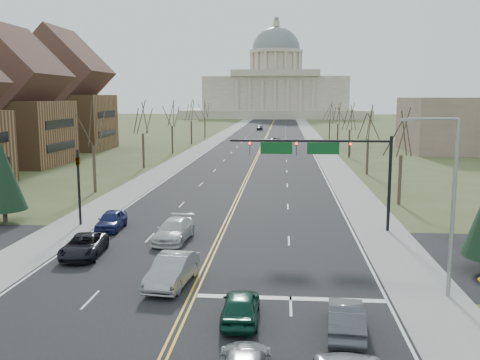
% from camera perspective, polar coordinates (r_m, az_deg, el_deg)
% --- Properties ---
extents(ground, '(600.00, 600.00, 0.00)m').
position_cam_1_polar(ground, '(28.96, -4.76, -11.48)').
color(ground, '#474E27').
rests_on(ground, ground).
extents(road, '(20.00, 380.00, 0.01)m').
position_cam_1_polar(road, '(137.23, 2.81, 4.61)').
color(road, black).
rests_on(road, ground).
extents(cross_road, '(120.00, 14.00, 0.01)m').
position_cam_1_polar(cross_road, '(34.59, -3.11, -8.05)').
color(cross_road, black).
rests_on(cross_road, ground).
extents(sidewalk_left, '(4.00, 380.00, 0.03)m').
position_cam_1_polar(sidewalk_left, '(138.15, -2.19, 4.65)').
color(sidewalk_left, gray).
rests_on(sidewalk_left, ground).
extents(sidewalk_right, '(4.00, 380.00, 0.03)m').
position_cam_1_polar(sidewalk_right, '(137.35, 7.84, 4.55)').
color(sidewalk_right, gray).
rests_on(sidewalk_right, ground).
extents(center_line, '(0.42, 380.00, 0.01)m').
position_cam_1_polar(center_line, '(137.23, 2.81, 4.62)').
color(center_line, gold).
rests_on(center_line, road).
extents(edge_line_left, '(0.15, 380.00, 0.01)m').
position_cam_1_polar(edge_line_left, '(137.90, -1.28, 4.64)').
color(edge_line_left, silver).
rests_on(edge_line_left, road).
extents(edge_line_right, '(0.15, 380.00, 0.01)m').
position_cam_1_polar(edge_line_right, '(137.25, 6.92, 4.56)').
color(edge_line_right, silver).
rests_on(edge_line_right, road).
extents(stop_bar, '(9.50, 0.50, 0.01)m').
position_cam_1_polar(stop_bar, '(27.66, 5.41, -12.46)').
color(stop_bar, silver).
rests_on(stop_bar, road).
extents(capitol, '(90.00, 60.00, 50.00)m').
position_cam_1_polar(capitol, '(276.76, 3.83, 9.66)').
color(capitol, beige).
rests_on(capitol, ground).
extents(signal_mast, '(12.12, 0.44, 7.20)m').
position_cam_1_polar(signal_mast, '(40.61, 8.76, 2.67)').
color(signal_mast, black).
rests_on(signal_mast, ground).
extents(signal_left, '(0.32, 0.36, 6.00)m').
position_cam_1_polar(signal_left, '(43.83, -16.85, 0.14)').
color(signal_left, black).
rests_on(signal_left, ground).
extents(street_light, '(2.90, 0.25, 9.07)m').
position_cam_1_polar(street_light, '(28.41, 21.35, -1.54)').
color(street_light, gray).
rests_on(street_light, ground).
extents(tree_r_0, '(3.74, 3.74, 8.50)m').
position_cam_1_polar(tree_r_0, '(52.06, 16.88, 4.60)').
color(tree_r_0, '#362D20').
rests_on(tree_r_0, ground).
extents(tree_l_0, '(3.96, 3.96, 9.00)m').
position_cam_1_polar(tree_l_0, '(58.43, -15.45, 5.46)').
color(tree_l_0, '#362D20').
rests_on(tree_l_0, ground).
extents(tree_r_1, '(3.74, 3.74, 8.50)m').
position_cam_1_polar(tree_r_1, '(71.71, 13.55, 5.79)').
color(tree_r_1, '#362D20').
rests_on(tree_r_1, ground).
extents(tree_l_1, '(3.96, 3.96, 9.00)m').
position_cam_1_polar(tree_l_1, '(77.49, -10.36, 6.38)').
color(tree_l_1, '#362D20').
rests_on(tree_l_1, ground).
extents(tree_r_2, '(3.74, 3.74, 8.50)m').
position_cam_1_polar(tree_r_2, '(91.50, 11.65, 6.45)').
color(tree_r_2, '#362D20').
rests_on(tree_r_2, ground).
extents(tree_l_2, '(3.96, 3.96, 9.00)m').
position_cam_1_polar(tree_l_2, '(96.94, -7.28, 6.91)').
color(tree_l_2, '#362D20').
rests_on(tree_l_2, ground).
extents(tree_r_3, '(3.74, 3.74, 8.50)m').
position_cam_1_polar(tree_r_3, '(111.38, 10.43, 6.88)').
color(tree_r_3, '#362D20').
rests_on(tree_r_3, ground).
extents(tree_l_3, '(3.96, 3.96, 9.00)m').
position_cam_1_polar(tree_l_3, '(116.57, -5.24, 7.26)').
color(tree_l_3, '#362D20').
rests_on(tree_l_3, ground).
extents(tree_r_4, '(3.74, 3.74, 8.50)m').
position_cam_1_polar(tree_r_4, '(131.29, 9.57, 7.17)').
color(tree_r_4, '#362D20').
rests_on(tree_r_4, ground).
extents(tree_l_4, '(3.96, 3.96, 9.00)m').
position_cam_1_polar(tree_l_4, '(136.31, -3.78, 7.49)').
color(tree_l_4, '#362D20').
rests_on(tree_l_4, ground).
extents(conifer_l, '(3.64, 3.64, 6.50)m').
position_cam_1_polar(conifer_l, '(47.04, -24.01, 0.36)').
color(conifer_l, '#362D20').
rests_on(conifer_l, ground).
extents(bldg_left_mid, '(15.10, 14.28, 20.75)m').
position_cam_1_polar(bldg_left_mid, '(86.86, -23.31, 7.12)').
color(bldg_left_mid, brown).
rests_on(bldg_left_mid, ground).
extents(bldg_left_far, '(17.10, 14.28, 23.25)m').
position_cam_1_polar(bldg_left_far, '(109.41, -18.36, 8.11)').
color(bldg_left_far, brown).
rests_on(bldg_left_far, ground).
extents(bldg_right_mass, '(25.00, 20.00, 10.00)m').
position_cam_1_polar(bldg_right_mass, '(108.83, 23.83, 5.42)').
color(bldg_right_mass, '#755F53').
rests_on(bldg_right_mass, ground).
extents(car_nb_inner_lead, '(1.74, 4.20, 1.42)m').
position_cam_1_polar(car_nb_inner_lead, '(24.73, 0.06, -13.30)').
color(car_nb_inner_lead, '#0D3B2B').
rests_on(car_nb_inner_lead, road).
extents(car_nb_outer_lead, '(1.86, 4.45, 1.43)m').
position_cam_1_polar(car_nb_outer_lead, '(23.94, 11.25, -14.23)').
color(car_nb_outer_lead, '#45464C').
rests_on(car_nb_outer_lead, road).
extents(car_sb_inner_lead, '(2.28, 5.13, 1.64)m').
position_cam_1_polar(car_sb_inner_lead, '(29.36, -7.22, -9.52)').
color(car_sb_inner_lead, gray).
rests_on(car_sb_inner_lead, road).
extents(car_sb_outer_lead, '(2.73, 5.11, 1.37)m').
position_cam_1_polar(car_sb_outer_lead, '(35.65, -16.32, -6.73)').
color(car_sb_outer_lead, black).
rests_on(car_sb_outer_lead, road).
extents(car_sb_inner_second, '(2.48, 5.32, 1.50)m').
position_cam_1_polar(car_sb_inner_second, '(38.06, -7.07, -5.35)').
color(car_sb_inner_second, silver).
rests_on(car_sb_inner_second, road).
extents(car_sb_outer_second, '(1.88, 4.34, 1.46)m').
position_cam_1_polar(car_sb_outer_second, '(42.12, -13.56, -4.18)').
color(car_sb_outer_second, navy).
rests_on(car_sb_outer_second, road).
extents(car_far_nb, '(2.92, 5.47, 1.46)m').
position_cam_1_polar(car_far_nb, '(118.16, 3.72, 4.28)').
color(car_far_nb, black).
rests_on(car_far_nb, road).
extents(car_far_sb, '(2.16, 4.87, 1.63)m').
position_cam_1_polar(car_far_sb, '(165.83, 2.11, 5.62)').
color(car_far_sb, '#47494F').
rests_on(car_far_sb, road).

